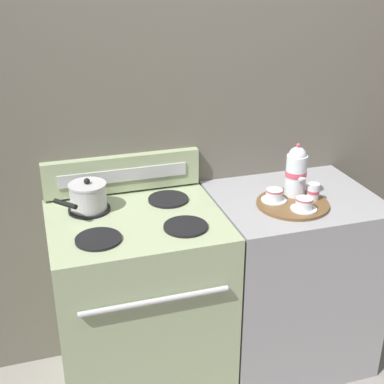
{
  "coord_description": "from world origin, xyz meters",
  "views": [
    {
      "loc": [
        -0.77,
        -2.07,
        2.0
      ],
      "look_at": [
        -0.12,
        0.03,
        1.01
      ],
      "focal_mm": 50.0,
      "sensor_mm": 36.0,
      "label": 1
    }
  ],
  "objects": [
    {
      "name": "teapot",
      "position": [
        0.38,
        0.0,
        1.06
      ],
      "size": [
        0.1,
        0.16,
        0.26
      ],
      "color": "silver",
      "rests_on": "serving_tray"
    },
    {
      "name": "teacup_right",
      "position": [
        0.35,
        -0.16,
        0.97
      ],
      "size": [
        0.12,
        0.12,
        0.06
      ],
      "color": "silver",
      "rests_on": "serving_tray"
    },
    {
      "name": "creamer_jug",
      "position": [
        0.44,
        -0.07,
        0.98
      ],
      "size": [
        0.06,
        0.06,
        0.08
      ],
      "color": "silver",
      "rests_on": "serving_tray"
    },
    {
      "name": "side_counter",
      "position": [
        0.39,
        0.0,
        0.46
      ],
      "size": [
        0.77,
        0.64,
        0.93
      ],
      "color": "#939399",
      "rests_on": "ground"
    },
    {
      "name": "wall_back",
      "position": [
        0.0,
        0.35,
        1.1
      ],
      "size": [
        6.0,
        0.05,
        2.2
      ],
      "color": "#666056",
      "rests_on": "ground"
    },
    {
      "name": "stove",
      "position": [
        -0.39,
        -0.0,
        0.47
      ],
      "size": [
        0.77,
        0.67,
        0.94
      ],
      "color": "#9EAD84",
      "rests_on": "ground"
    },
    {
      "name": "control_panel",
      "position": [
        -0.39,
        0.3,
        1.03
      ],
      "size": [
        0.75,
        0.05,
        0.18
      ],
      "color": "#9EAD84",
      "rests_on": "stove"
    },
    {
      "name": "saucepan",
      "position": [
        -0.57,
        0.14,
        1.0
      ],
      "size": [
        0.24,
        0.23,
        0.15
      ],
      "color": "#B7B7BC",
      "rests_on": "stove"
    },
    {
      "name": "serving_tray",
      "position": [
        0.33,
        -0.08,
        0.94
      ],
      "size": [
        0.33,
        0.33,
        0.01
      ],
      "color": "brown",
      "rests_on": "side_counter"
    },
    {
      "name": "ground_plane",
      "position": [
        0.0,
        0.0,
        0.0
      ],
      "size": [
        6.0,
        6.0,
        0.0
      ],
      "primitive_type": "plane",
      "color": "gray"
    },
    {
      "name": "teacup_left",
      "position": [
        0.26,
        -0.03,
        0.97
      ],
      "size": [
        0.12,
        0.12,
        0.06
      ],
      "color": "silver",
      "rests_on": "serving_tray"
    }
  ]
}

